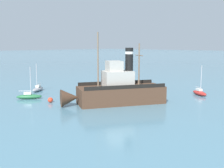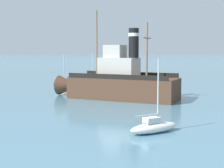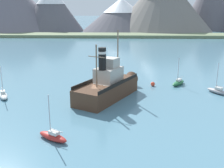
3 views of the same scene
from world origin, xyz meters
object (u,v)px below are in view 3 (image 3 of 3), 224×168
object	(u,v)px
sailboat_white	(3,95)
sailboat_green	(178,83)
sailboat_grey	(218,91)
sailboat_red	(53,136)
mooring_buoy	(153,84)
old_tugboat	(109,85)

from	to	relation	value
sailboat_white	sailboat_green	bearing A→B (deg)	15.62
sailboat_grey	sailboat_red	world-z (taller)	same
sailboat_green	mooring_buoy	world-z (taller)	sailboat_green
sailboat_white	old_tugboat	bearing A→B (deg)	2.99
mooring_buoy	sailboat_red	bearing A→B (deg)	-121.78
sailboat_red	mooring_buoy	bearing A→B (deg)	58.22
old_tugboat	sailboat_grey	bearing A→B (deg)	7.49
sailboat_grey	sailboat_white	size ratio (longest dim) A/B	1.00
sailboat_grey	sailboat_green	distance (m)	7.04
old_tugboat	mooring_buoy	bearing A→B (deg)	39.91
sailboat_green	mooring_buoy	size ratio (longest dim) A/B	6.74
sailboat_grey	mooring_buoy	distance (m)	10.52
sailboat_red	sailboat_green	world-z (taller)	same
sailboat_white	sailboat_green	distance (m)	28.87
sailboat_red	sailboat_white	world-z (taller)	same
sailboat_green	old_tugboat	bearing A→B (deg)	-149.65
old_tugboat	sailboat_red	size ratio (longest dim) A/B	2.91
sailboat_red	mooring_buoy	xyz separation A→B (m)	(12.59, 20.32, -0.06)
sailboat_grey	old_tugboat	bearing A→B (deg)	-172.51
old_tugboat	sailboat_red	xyz separation A→B (m)	(-5.27, -14.20, -1.40)
sailboat_red	sailboat_green	distance (m)	27.20
sailboat_grey	mooring_buoy	world-z (taller)	sailboat_grey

